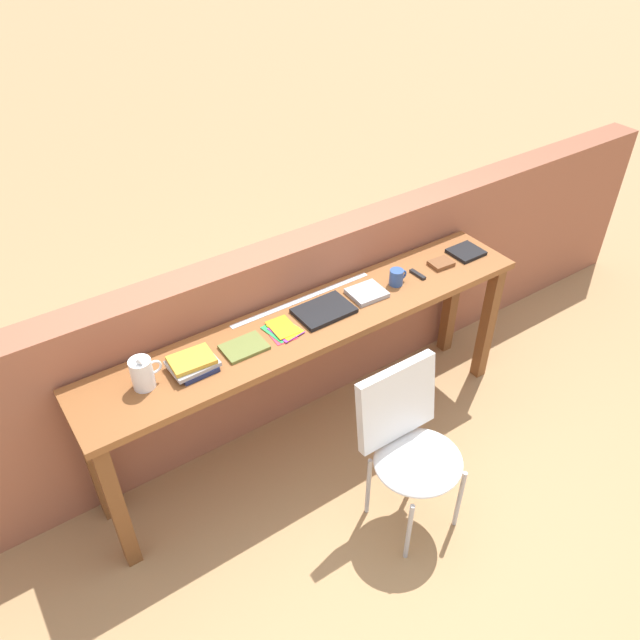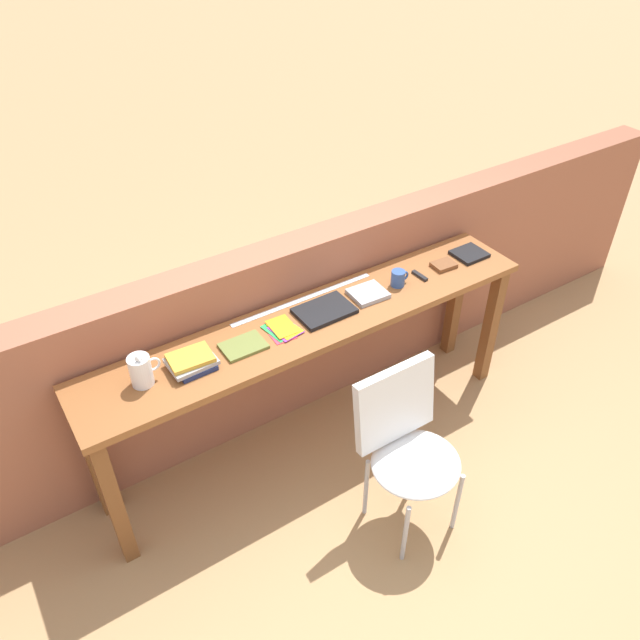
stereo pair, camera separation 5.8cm
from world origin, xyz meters
The scene contains 15 objects.
ground_plane centered at (0.00, 0.00, 0.00)m, with size 40.00×40.00×0.00m, color tan.
brick_wall_back centered at (0.00, 0.64, 0.57)m, with size 6.00×0.20×1.13m, color #9E5B42.
sideboard centered at (0.00, 0.30, 0.74)m, with size 2.50×0.44×0.88m.
chair_white_moulded centered at (0.09, -0.38, 0.53)m, with size 0.44×0.46×0.89m.
pitcher_white centered at (-0.90, 0.32, 0.96)m, with size 0.14×0.10×0.18m.
book_stack_leftmost centered at (-0.67, 0.30, 0.91)m, with size 0.22×0.17×0.06m.
magazine_cycling centered at (-0.41, 0.29, 0.89)m, with size 0.21×0.15×0.02m, color olive.
pamphlet_pile_colourful centered at (-0.19, 0.30, 0.89)m, with size 0.17×0.19×0.01m.
book_open_centre centered at (0.07, 0.31, 0.89)m, with size 0.29×0.20×0.02m, color black.
book_grey_hardcover centered at (0.35, 0.31, 0.89)m, with size 0.19×0.17×0.02m, color #9E9EA3.
mug centered at (0.54, 0.30, 0.92)m, with size 0.11×0.08×0.09m.
multitool_folded centered at (0.69, 0.30, 0.89)m, with size 0.02×0.11×0.02m, color black.
leather_journal_brown centered at (0.87, 0.30, 0.89)m, with size 0.13×0.10×0.02m, color brown.
book_repair_rightmost centered at (1.08, 0.31, 0.89)m, with size 0.18×0.17×0.02m, color black.
ruler_metal_back_edge centered at (0.04, 0.47, 0.88)m, with size 0.85×0.03×0.00m, color silver.
Camera 2 is at (-1.34, -1.82, 2.82)m, focal length 35.00 mm.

